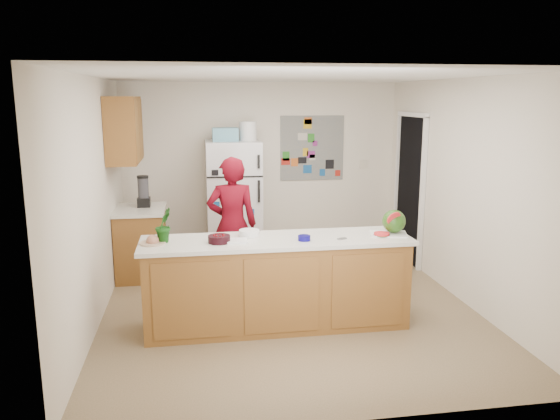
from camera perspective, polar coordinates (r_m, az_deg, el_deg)
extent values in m
cube|color=brown|center=(6.19, 0.82, -10.10)|extent=(4.00, 4.50, 0.02)
cube|color=beige|center=(8.05, -1.92, 4.29)|extent=(4.00, 0.02, 2.50)
cube|color=beige|center=(5.85, -18.94, 0.81)|extent=(0.02, 4.50, 2.50)
cube|color=beige|center=(6.49, 18.62, 1.87)|extent=(0.02, 4.50, 2.50)
cube|color=white|center=(5.75, 0.90, 13.89)|extent=(4.00, 4.50, 0.02)
cube|color=black|center=(7.81, 13.47, 2.04)|extent=(0.03, 0.85, 2.04)
cube|color=brown|center=(5.54, -0.33, -7.80)|extent=(2.60, 0.62, 0.88)
cube|color=silver|center=(5.41, -0.33, -3.21)|extent=(2.68, 0.70, 0.04)
cube|color=brown|center=(7.29, -14.27, -3.44)|extent=(0.60, 0.80, 0.86)
cube|color=silver|center=(7.19, -14.45, 0.02)|extent=(0.64, 0.84, 0.04)
cube|color=brown|center=(7.02, -15.98, 8.08)|extent=(0.35, 1.00, 0.80)
cube|color=silver|center=(7.70, -4.87, 0.89)|extent=(0.75, 0.70, 1.70)
cube|color=#5999B2|center=(7.57, -5.75, 7.87)|extent=(0.35, 0.28, 0.18)
cube|color=slate|center=(8.12, 3.38, 6.47)|extent=(0.95, 0.01, 0.95)
imported|color=#600613|center=(6.47, -5.02, -1.55)|extent=(0.60, 0.41, 1.62)
cylinder|color=black|center=(7.24, -14.08, 1.81)|extent=(0.14, 0.14, 0.38)
cube|color=silver|center=(5.67, 11.27, -2.46)|extent=(0.42, 0.36, 0.01)
sphere|color=#305A15|center=(5.68, 11.82, -1.17)|extent=(0.24, 0.24, 0.24)
cylinder|color=red|center=(5.59, 10.58, -2.46)|extent=(0.15, 0.15, 0.02)
cylinder|color=black|center=(5.28, -6.38, -3.03)|extent=(0.26, 0.26, 0.07)
cylinder|color=silver|center=(5.51, -3.23, -2.40)|extent=(0.25, 0.25, 0.06)
cylinder|color=#08045B|center=(5.33, 2.54, -2.94)|extent=(0.16, 0.16, 0.05)
cylinder|color=beige|center=(5.35, -13.16, -3.38)|extent=(0.28, 0.28, 0.02)
cube|color=white|center=(5.29, -4.51, -3.23)|extent=(0.20, 0.18, 0.02)
cube|color=gray|center=(5.41, 6.50, -2.99)|extent=(0.10, 0.07, 0.01)
imported|color=#173E12|center=(5.36, -12.07, -1.56)|extent=(0.20, 0.22, 0.33)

